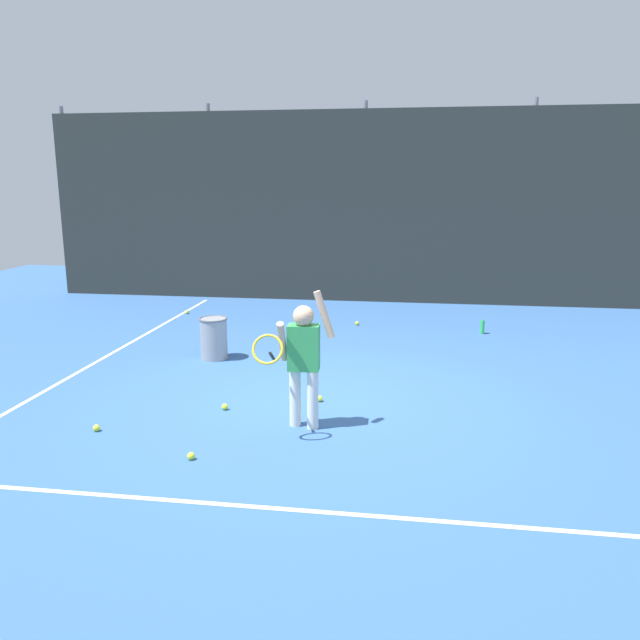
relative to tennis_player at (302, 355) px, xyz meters
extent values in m
plane|color=#335B93|center=(0.03, 0.80, -0.73)|extent=(20.00, 20.00, 0.00)
cube|color=white|center=(0.03, -1.55, -0.72)|extent=(9.00, 0.05, 0.00)
cube|color=white|center=(-3.11, 1.80, -0.72)|extent=(0.05, 9.00, 0.00)
cube|color=#282D2B|center=(0.03, 6.67, 1.12)|extent=(12.69, 0.08, 3.69)
cylinder|color=slate|center=(-6.17, 6.73, 1.19)|extent=(0.09, 0.09, 3.84)
cylinder|color=slate|center=(-3.07, 6.73, 1.19)|extent=(0.09, 0.09, 3.84)
cylinder|color=slate|center=(0.03, 6.73, 1.19)|extent=(0.09, 0.09, 3.84)
cylinder|color=slate|center=(3.12, 6.73, 1.19)|extent=(0.09, 0.09, 3.84)
cylinder|color=silver|center=(-0.08, 0.04, -0.44)|extent=(0.11, 0.11, 0.58)
cylinder|color=silver|center=(0.10, -0.01, -0.44)|extent=(0.11, 0.11, 0.58)
cube|color=green|center=(0.01, 0.02, 0.07)|extent=(0.31, 0.18, 0.44)
sphere|color=tan|center=(0.01, 0.02, 0.38)|extent=(0.20, 0.20, 0.20)
cylinder|color=tan|center=(0.20, 0.05, 0.39)|extent=(0.21, 0.08, 0.46)
cylinder|color=tan|center=(-0.18, -0.05, 0.14)|extent=(0.08, 0.29, 0.43)
cylinder|color=black|center=(-0.25, -0.17, 0.03)|extent=(0.04, 0.24, 0.15)
torus|color=yellow|center=(-0.24, -0.39, 0.16)|extent=(0.29, 0.18, 0.26)
cylinder|color=gray|center=(-1.61, 2.21, -0.45)|extent=(0.36, 0.36, 0.55)
torus|color=#595B60|center=(-1.61, 2.21, -0.18)|extent=(0.38, 0.38, 0.02)
cylinder|color=green|center=(2.12, 4.19, -0.62)|extent=(0.07, 0.07, 0.22)
sphere|color=#CCE033|center=(0.12, 4.50, -0.69)|extent=(0.07, 0.07, 0.07)
sphere|color=#CCE033|center=(-1.94, -0.39, -0.69)|extent=(0.07, 0.07, 0.07)
sphere|color=#CCE033|center=(-3.01, 4.96, -0.69)|extent=(0.07, 0.07, 0.07)
sphere|color=#CCE033|center=(0.05, 0.74, -0.69)|extent=(0.07, 0.07, 0.07)
sphere|color=#CCE033|center=(-0.82, -0.86, -0.69)|extent=(0.07, 0.07, 0.07)
sphere|color=#CCE033|center=(-0.89, 0.35, -0.69)|extent=(0.07, 0.07, 0.07)
camera|label=1|loc=(1.01, -5.61, 1.61)|focal=35.00mm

